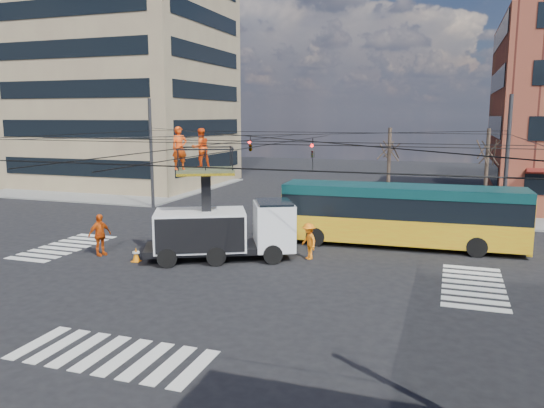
{
  "coord_description": "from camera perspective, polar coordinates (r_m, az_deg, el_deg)",
  "views": [
    {
      "loc": [
        8.91,
        -22.0,
        6.77
      ],
      "look_at": [
        1.0,
        1.28,
        2.66
      ],
      "focal_mm": 35.0,
      "sensor_mm": 36.0,
      "label": 1
    }
  ],
  "objects": [
    {
      "name": "utility_truck",
      "position": [
        25.15,
        -5.27,
        -1.37
      ],
      "size": [
        7.3,
        5.12,
        6.3
      ],
      "rotation": [
        0.0,
        0.0,
        0.45
      ],
      "color": "black",
      "rests_on": "ground"
    },
    {
      "name": "tree_a",
      "position": [
        35.78,
        12.51,
        5.82
      ],
      "size": [
        2.0,
        2.0,
        6.0
      ],
      "color": "#382B21",
      "rests_on": "ground"
    },
    {
      "name": "overhead_network",
      "position": [
        24.26,
        -3.08,
        3.6
      ],
      "size": [
        24.24,
        24.24,
        8.0
      ],
      "color": "#2D2D30",
      "rests_on": "ground"
    },
    {
      "name": "building_tower",
      "position": [
        56.0,
        -15.72,
        17.6
      ],
      "size": [
        18.06,
        16.06,
        30.0
      ],
      "color": "#8E775A",
      "rests_on": "ground"
    },
    {
      "name": "worker_ground",
      "position": [
        27.21,
        -18.04,
        -3.17
      ],
      "size": [
        0.92,
        1.31,
        2.06
      ],
      "primitive_type": "imported",
      "rotation": [
        0.0,
        0.0,
        1.19
      ],
      "color": "#D74E0D",
      "rests_on": "ground"
    },
    {
      "name": "crosswalks",
      "position": [
        24.68,
        -3.18,
        -6.43
      ],
      "size": [
        22.4,
        22.4,
        0.02
      ],
      "primitive_type": null,
      "color": "silver",
      "rests_on": "ground"
    },
    {
      "name": "sidewalk_nw",
      "position": [
        52.8,
        -15.94,
        1.81
      ],
      "size": [
        18.0,
        18.0,
        0.12
      ],
      "primitive_type": "cube",
      "color": "slate",
      "rests_on": "ground"
    },
    {
      "name": "city_bus",
      "position": [
        28.34,
        13.7,
        -1.04
      ],
      "size": [
        12.37,
        3.1,
        3.2
      ],
      "rotation": [
        0.0,
        0.0,
        0.04
      ],
      "color": "orange",
      "rests_on": "ground"
    },
    {
      "name": "flagger",
      "position": [
        25.32,
        3.98,
        -4.0
      ],
      "size": [
        1.24,
        1.27,
        1.75
      ],
      "primitive_type": "imported",
      "rotation": [
        0.0,
        0.0,
        -0.83
      ],
      "color": "orange",
      "rests_on": "ground"
    },
    {
      "name": "traffic_cone",
      "position": [
        25.76,
        -14.42,
        -5.28
      ],
      "size": [
        0.36,
        0.36,
        0.68
      ],
      "primitive_type": "cone",
      "color": "orange",
      "rests_on": "ground"
    },
    {
      "name": "ground",
      "position": [
        24.68,
        -3.18,
        -6.45
      ],
      "size": [
        120.0,
        120.0,
        0.0
      ],
      "primitive_type": "plane",
      "color": "black",
      "rests_on": "ground"
    },
    {
      "name": "tree_b",
      "position": [
        35.63,
        22.18,
        5.34
      ],
      "size": [
        2.0,
        2.0,
        6.0
      ],
      "color": "#382B21",
      "rests_on": "ground"
    }
  ]
}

